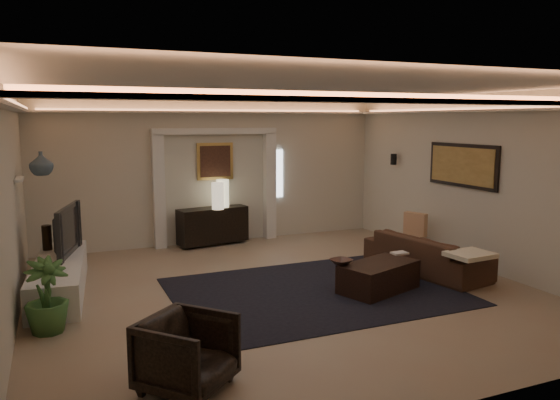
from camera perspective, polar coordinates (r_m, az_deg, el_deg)
name	(u,v)px	position (r m, az deg, el deg)	size (l,w,h in m)	color
floor	(283,291)	(7.94, 0.36, -9.64)	(7.00, 7.00, 0.00)	gray
ceiling	(284,89)	(7.56, 0.38, 11.74)	(7.00, 7.00, 0.00)	white
wall_back	(215,171)	(10.90, -6.93, 3.06)	(7.00, 7.00, 0.00)	beige
wall_front	(451,245)	(4.66, 17.69, -4.59)	(7.00, 7.00, 0.00)	beige
wall_left	(8,208)	(7.03, -26.86, -0.80)	(7.00, 7.00, 0.00)	beige
wall_right	(476,182)	(9.55, 20.06, 1.84)	(7.00, 7.00, 0.00)	beige
cove_soffit	(284,109)	(7.55, 0.38, 9.62)	(7.00, 7.00, 0.04)	silver
daylight_slit	(277,174)	(11.33, -0.32, 2.82)	(0.25, 0.03, 1.00)	white
area_rug	(314,291)	(7.93, 3.64, -9.64)	(4.00, 3.00, 0.01)	black
pilaster_left	(159,192)	(10.58, -12.74, 0.84)	(0.22, 0.20, 2.20)	silver
pilaster_right	(270,186)	(11.21, -1.10, 1.48)	(0.22, 0.20, 2.20)	silver
alcove_header	(215,131)	(10.76, -6.86, 7.26)	(2.52, 0.20, 0.12)	silver
painting_frame	(215,161)	(10.85, -6.91, 4.10)	(0.74, 0.04, 0.74)	tan
painting_canvas	(215,161)	(10.83, -6.87, 4.09)	(0.62, 0.02, 0.62)	#4C2D1E
art_panel_frame	(463,165)	(9.72, 18.80, 3.49)	(0.04, 1.64, 0.74)	black
art_panel_gold	(461,165)	(9.71, 18.69, 3.49)	(0.02, 1.50, 0.62)	tan
wall_sconce	(394,159)	(11.16, 11.96, 4.25)	(0.12, 0.12, 0.22)	black
wall_niche	(19,179)	(8.39, -25.93, 2.01)	(0.10, 0.55, 0.04)	silver
console	(213,225)	(10.78, -7.14, -2.65)	(1.39, 0.44, 0.70)	black
lamp_left	(218,192)	(10.47, -6.63, 0.86)	(0.23, 0.23, 0.52)	beige
lamp_right	(223,190)	(10.72, -6.11, 1.05)	(0.25, 0.25, 0.55)	#FFF4BE
media_ledge	(60,277)	(8.43, -22.33, -7.62)	(0.65, 2.62, 0.49)	silver
tv	(60,232)	(8.67, -22.30, -3.15)	(0.17, 1.27, 0.73)	black
figurine	(47,239)	(9.10, -23.48, -3.83)	(0.14, 0.14, 0.39)	black
ginger_jar	(41,163)	(8.58, -24.01, 3.57)	(0.33, 0.33, 0.35)	#3E4D57
plant	(46,296)	(6.91, -23.54, -9.33)	(0.50, 0.50, 0.89)	#39682D
sofa	(426,254)	(9.12, 15.24, -5.54)	(0.82, 2.10, 0.61)	black
throw_blanket	(470,255)	(8.24, 19.52, -5.48)	(0.61, 0.50, 0.07)	#FFE6C6
throw_pillow	(415,224)	(10.30, 14.16, -2.52)	(0.13, 0.43, 0.43)	tan
coffee_table	(378,277)	(8.01, 10.40, -8.08)	(1.17, 0.64, 0.44)	black
bowl	(341,262)	(7.80, 6.51, -6.60)	(0.30, 0.30, 0.07)	#432C25
magazine	(399,254)	(8.53, 12.56, -5.59)	(0.24, 0.17, 0.03)	beige
armchair	(187,353)	(5.20, -9.83, -15.75)	(0.74, 0.76, 0.69)	black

